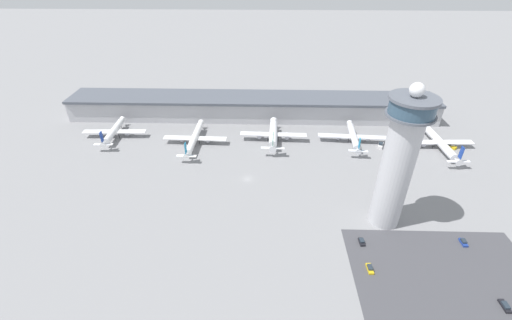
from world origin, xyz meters
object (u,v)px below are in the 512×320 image
object	(u,v)px
car_maroon_suv	(370,268)
airplane_gate_echo	(439,142)
airplane_gate_delta	(354,136)
service_truck_catering	(381,145)
car_white_wagon	(362,242)
control_tower	(398,160)
airplane_gate_charlie	(273,134)
car_black_suv	(505,306)
service_truck_fuel	(450,146)
car_blue_compact	(463,242)
airplane_gate_bravo	(194,138)
airplane_gate_alpha	(114,131)

from	to	relation	value
car_maroon_suv	airplane_gate_echo	bearing A→B (deg)	55.42
airplane_gate_delta	service_truck_catering	world-z (taller)	airplane_gate_delta
car_white_wagon	control_tower	bearing A→B (deg)	47.92
airplane_gate_charlie	car_maroon_suv	distance (m)	96.73
airplane_gate_echo	car_black_suv	xyz separation A→B (m)	(-20.36, -99.07, -3.37)
service_truck_fuel	car_blue_compact	world-z (taller)	service_truck_fuel
service_truck_fuel	car_blue_compact	size ratio (longest dim) A/B	1.64
airplane_gate_echo	airplane_gate_charlie	bearing A→B (deg)	176.62
service_truck_fuel	car_white_wagon	xyz separation A→B (m)	(-66.14, -74.34, -0.33)
airplane_gate_echo	car_blue_compact	distance (m)	75.02
airplane_gate_bravo	airplane_gate_delta	distance (m)	89.95
car_maroon_suv	car_blue_compact	xyz separation A→B (m)	(38.67, 13.48, 0.04)
airplane_gate_alpha	airplane_gate_echo	bearing A→B (deg)	-2.22
airplane_gate_alpha	service_truck_catering	bearing A→B (deg)	-2.47
service_truck_fuel	car_maroon_suv	bearing A→B (deg)	-127.27
car_blue_compact	car_white_wagon	bearing A→B (deg)	-178.86
airplane_gate_bravo	service_truck_fuel	size ratio (longest dim) A/B	5.96
car_white_wagon	car_maroon_suv	xyz separation A→B (m)	(-0.10, -12.71, -0.00)
airplane_gate_delta	airplane_gate_alpha	bearing A→B (deg)	179.12
airplane_gate_delta	service_truck_catering	bearing A→B (deg)	-17.15
airplane_gate_bravo	airplane_gate_echo	world-z (taller)	airplane_gate_echo
control_tower	airplane_gate_alpha	world-z (taller)	control_tower
airplane_gate_charlie	car_blue_compact	xyz separation A→B (m)	(71.16, -77.54, -4.04)
control_tower	airplane_gate_charlie	size ratio (longest dim) A/B	1.55
car_blue_compact	car_black_suv	bearing A→B (deg)	-90.03
airplane_gate_bravo	service_truck_fuel	bearing A→B (deg)	0.30
airplane_gate_echo	car_white_wagon	world-z (taller)	airplane_gate_echo
car_blue_compact	car_black_suv	world-z (taller)	car_blue_compact
airplane_gate_delta	car_maroon_suv	xyz separation A→B (m)	(-12.99, -90.65, -3.43)
airplane_gate_echo	service_truck_fuel	size ratio (longest dim) A/B	6.21
car_white_wagon	service_truck_fuel	bearing A→B (deg)	48.34
service_truck_fuel	car_black_suv	world-z (taller)	service_truck_fuel
car_blue_compact	car_black_suv	distance (m)	26.94
airplane_gate_alpha	car_black_suv	size ratio (longest dim) A/B	7.55
service_truck_fuel	control_tower	bearing A→B (deg)	-131.57
car_black_suv	airplane_gate_charlie	bearing A→B (deg)	124.25
control_tower	service_truck_fuel	xyz separation A→B (m)	(54.49, 61.44, -28.50)
airplane_gate_echo	car_white_wagon	size ratio (longest dim) A/B	10.42
airplane_gate_bravo	airplane_gate_charlie	size ratio (longest dim) A/B	1.08
airplane_gate_bravo	airplane_gate_charlie	world-z (taller)	airplane_gate_charlie
airplane_gate_echo	car_white_wagon	bearing A→B (deg)	-128.94
airplane_gate_alpha	airplane_gate_charlie	bearing A→B (deg)	-1.08
control_tower	airplane_gate_charlie	distance (m)	82.76
car_white_wagon	car_black_suv	world-z (taller)	car_white_wagon
airplane_gate_bravo	car_blue_compact	size ratio (longest dim) A/B	9.77
control_tower	airplane_gate_charlie	bearing A→B (deg)	124.08
airplane_gate_alpha	airplane_gate_echo	world-z (taller)	airplane_gate_echo
car_blue_compact	service_truck_fuel	bearing A→B (deg)	69.45
airplane_gate_echo	airplane_gate_bravo	bearing A→B (deg)	179.71
service_truck_catering	car_blue_compact	world-z (taller)	service_truck_catering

